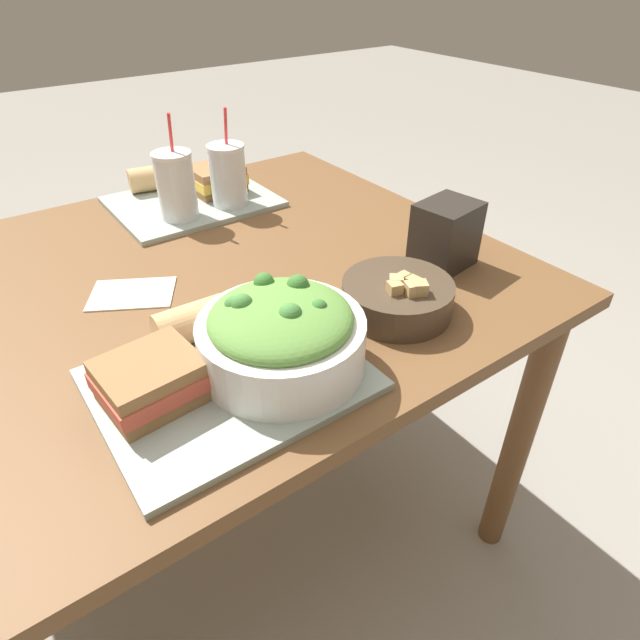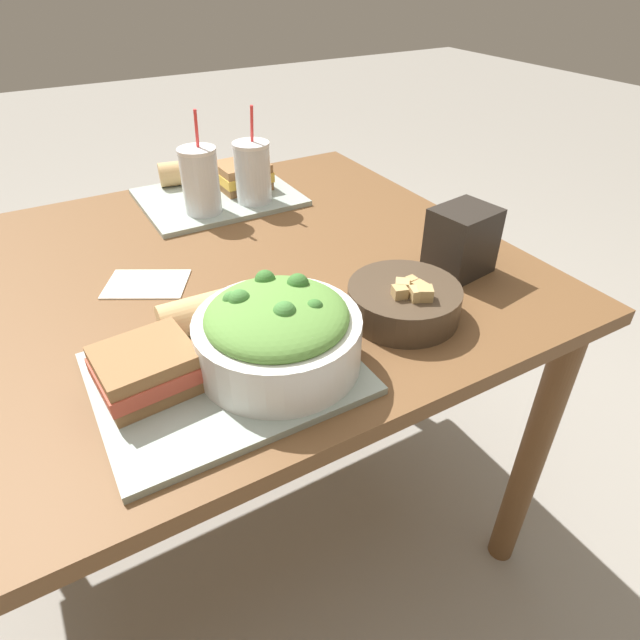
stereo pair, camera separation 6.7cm
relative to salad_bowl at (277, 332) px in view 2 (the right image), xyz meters
name	(u,v)px [view 2 (the right image)]	position (x,y,z in m)	size (l,w,h in m)	color
ground_plane	(238,513)	(0.00, 0.33, -0.84)	(12.00, 12.00, 0.00)	gray
dining_table	(210,315)	(0.00, 0.33, -0.17)	(1.21, 1.01, 0.77)	brown
tray_near	(226,373)	(-0.08, 0.02, -0.06)	(0.37, 0.30, 0.01)	#99A89E
tray_far	(218,197)	(0.16, 0.66, -0.06)	(0.37, 0.30, 0.01)	#99A89E
salad_bowl	(277,332)	(0.00, 0.00, 0.00)	(0.24, 0.24, 0.12)	white
soup_bowl	(404,300)	(0.24, 0.02, -0.04)	(0.19, 0.19, 0.08)	#473828
sandwich_near	(147,369)	(-0.18, 0.04, -0.02)	(0.14, 0.12, 0.06)	olive
baguette_near	(197,315)	(-0.08, 0.14, -0.03)	(0.11, 0.06, 0.06)	tan
sandwich_far	(243,175)	(0.23, 0.67, -0.02)	(0.13, 0.12, 0.06)	olive
baguette_far	(182,173)	(0.11, 0.77, -0.03)	(0.12, 0.08, 0.06)	tan
drink_cup_dark	(201,183)	(0.09, 0.58, 0.01)	(0.09, 0.09, 0.23)	silver
drink_cup_red	(253,174)	(0.22, 0.58, 0.01)	(0.09, 0.09, 0.22)	silver
chip_bag	(462,241)	(0.43, 0.09, 0.00)	(0.13, 0.11, 0.13)	#28231E
napkin_folded	(147,284)	(-0.11, 0.34, -0.07)	(0.18, 0.16, 0.00)	silver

